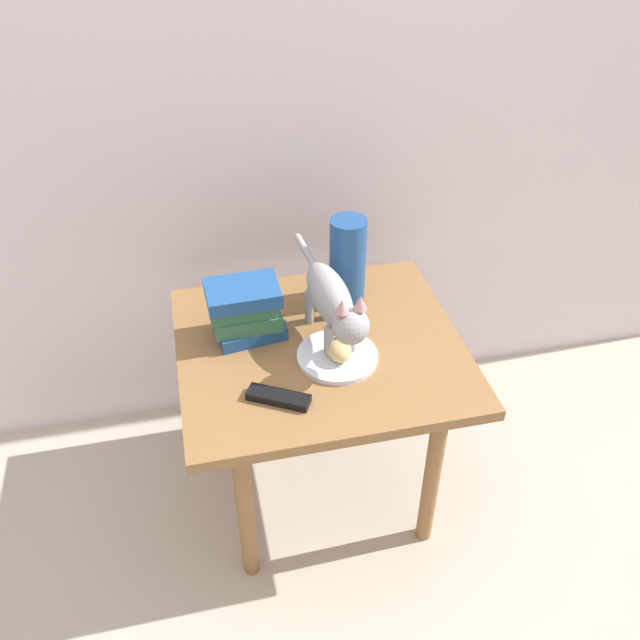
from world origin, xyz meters
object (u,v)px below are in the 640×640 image
object	(u,v)px
cat	(333,302)
book_stack	(245,310)
side_table	(320,366)
green_vase	(348,260)
plate	(337,356)
bread_roll	(339,350)
tv_remote	(279,397)

from	to	relation	value
cat	book_stack	world-z (taller)	cat
side_table	green_vase	size ratio (longest dim) A/B	2.98
plate	side_table	bearing A→B (deg)	116.10
book_stack	green_vase	bearing A→B (deg)	19.35
plate	book_stack	xyz separation A→B (m)	(-0.21, 0.15, 0.07)
plate	bread_roll	bearing A→B (deg)	-88.30
cat	green_vase	size ratio (longest dim) A/B	1.95
bread_roll	cat	distance (m)	0.12
cat	book_stack	xyz separation A→B (m)	(-0.21, 0.09, -0.05)
green_vase	cat	bearing A→B (deg)	-114.23
tv_remote	green_vase	bearing A→B (deg)	84.24
bread_roll	green_vase	xyz separation A→B (m)	(0.09, 0.27, 0.08)
book_stack	tv_remote	distance (m)	0.28
side_table	bread_roll	world-z (taller)	bread_roll
plate	green_vase	distance (m)	0.29
side_table	plate	distance (m)	0.11
side_table	cat	xyz separation A→B (m)	(0.03, -0.00, 0.21)
plate	tv_remote	world-z (taller)	tv_remote
cat	tv_remote	size ratio (longest dim) A/B	3.19
book_stack	green_vase	xyz separation A→B (m)	(0.30, 0.10, 0.04)
plate	bread_roll	world-z (taller)	bread_roll
tv_remote	bread_roll	bearing A→B (deg)	60.40
plate	cat	world-z (taller)	cat
cat	tv_remote	xyz separation A→B (m)	(-0.17, -0.18, -0.12)
bread_roll	green_vase	world-z (taller)	green_vase
book_stack	cat	bearing A→B (deg)	-22.40
book_stack	tv_remote	xyz separation A→B (m)	(0.04, -0.26, -0.07)
side_table	bread_roll	xyz separation A→B (m)	(0.03, -0.08, 0.11)
bread_roll	green_vase	distance (m)	0.29
plate	green_vase	world-z (taller)	green_vase
side_table	cat	world-z (taller)	cat
plate	tv_remote	xyz separation A→B (m)	(-0.17, -0.12, 0.00)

